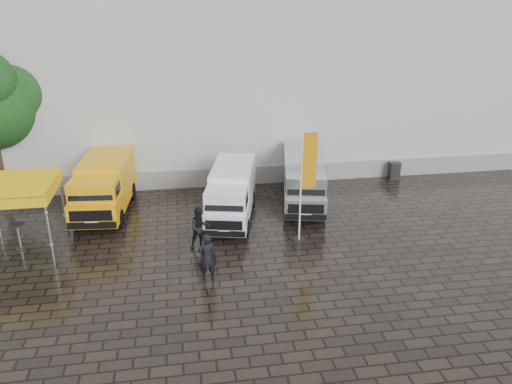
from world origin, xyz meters
The scene contains 12 objects.
ground centered at (0.00, 0.00, 0.00)m, with size 120.00×120.00×0.00m, color black.
exhibition_hall centered at (2.00, 16.00, 6.00)m, with size 44.00×16.00×12.00m, color silver.
hall_plinth centered at (2.00, 7.95, 0.50)m, with size 44.00×0.15×1.00m, color gray.
van_yellow centered at (-7.56, 5.14, 1.26)m, with size 2.10×5.46×2.52m, color #FFAE0D, non-canonical shape.
van_white centered at (-1.71, 3.55, 1.18)m, with size 1.81×5.44×2.36m, color white, non-canonical shape.
van_silver centered at (1.99, 4.70, 1.23)m, with size 1.88×5.65×2.45m, color #ACADB1, non-canonical shape.
canopy_tent centered at (-10.51, 2.09, 2.67)m, with size 3.02×3.02×2.87m.
flagpole centered at (1.05, 0.89, 2.72)m, with size 0.88×0.50×4.89m.
cocktail_table centered at (-10.64, 1.94, 0.55)m, with size 0.60×0.60×1.11m, color black.
wheelie_bin centered at (8.00, 7.43, 0.49)m, with size 0.58×0.58×0.97m, color black.
person_front centered at (-3.20, -1.69, 0.92)m, with size 0.67×0.44×1.85m, color black.
person_tent centered at (-3.31, 0.87, 0.89)m, with size 0.87×0.67×1.78m, color black.
Camera 1 is at (-3.99, -17.64, 9.73)m, focal length 35.00 mm.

